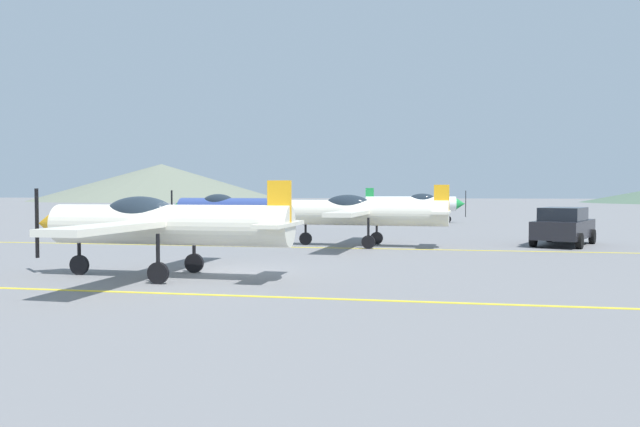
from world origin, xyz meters
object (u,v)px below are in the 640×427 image
airplane_near (160,223)px  car_sedan (564,226)px  airplane_back (414,203)px  airplane_mid (361,212)px  airplane_far (227,207)px

airplane_near → car_sedan: 17.56m
car_sedan → airplane_near: bearing=-135.9°
airplane_back → airplane_near: bearing=-100.8°
airplane_mid → airplane_back: size_ratio=1.00×
airplane_far → airplane_near: bearing=-76.3°
airplane_near → airplane_mid: (4.18, 10.18, 0.00)m
airplane_far → car_sedan: airplane_far is taller
airplane_mid → airplane_far: bearing=139.6°
car_sedan → airplane_far: bearing=163.1°
airplane_back → airplane_mid: bearing=-94.5°
airplane_mid → car_sedan: size_ratio=1.84×
car_sedan → airplane_mid: bearing=-166.5°
airplane_mid → car_sedan: (8.43, 2.03, -0.60)m
airplane_near → airplane_back: size_ratio=1.00×
airplane_far → car_sedan: 17.59m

